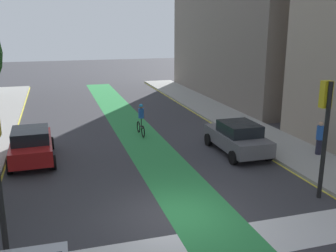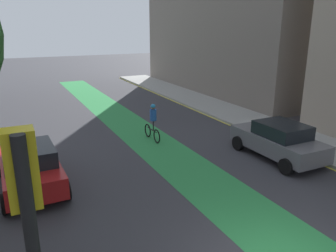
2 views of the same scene
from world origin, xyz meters
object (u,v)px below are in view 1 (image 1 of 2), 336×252
car_grey_right_far (238,137)px  car_red_left_far (31,144)px  pedestrian_sidewalk_right_a (320,138)px  cyclist_in_lane (141,119)px  traffic_signal_near_right (325,117)px

car_grey_right_far → car_red_left_far: bearing=170.0°
car_grey_right_far → pedestrian_sidewalk_right_a: (3.44, -1.70, 0.16)m
cyclist_in_lane → pedestrian_sidewalk_right_a: bearing=-40.0°
cyclist_in_lane → pedestrian_sidewalk_right_a: 9.52m
car_grey_right_far → pedestrian_sidewalk_right_a: bearing=-26.3°
pedestrian_sidewalk_right_a → car_grey_right_far: bearing=153.7°
traffic_signal_near_right → car_grey_right_far: 5.82m
car_grey_right_far → car_red_left_far: size_ratio=0.99×
car_grey_right_far → car_red_left_far: (-9.67, 1.70, 0.00)m
car_red_left_far → pedestrian_sidewalk_right_a: bearing=-14.6°
cyclist_in_lane → traffic_signal_near_right: bearing=-65.5°
traffic_signal_near_right → cyclist_in_lane: traffic_signal_near_right is taller
car_grey_right_far → traffic_signal_near_right: bearing=-83.7°
cyclist_in_lane → car_grey_right_far: bearing=-48.9°
traffic_signal_near_right → car_red_left_far: 12.64m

